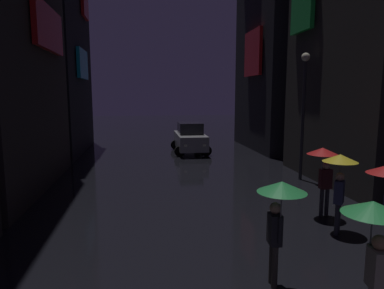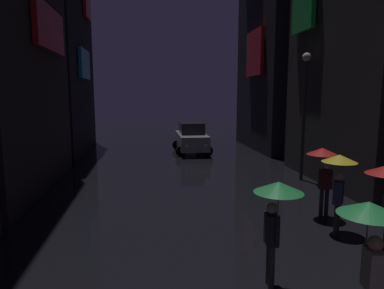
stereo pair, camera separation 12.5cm
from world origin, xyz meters
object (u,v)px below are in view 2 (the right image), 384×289
at_px(pedestrian_foreground_right_red, 323,163).
at_px(pedestrian_midstreet_left_yellow, 339,172).
at_px(streetlamp_right_far, 305,102).
at_px(pedestrian_midstreet_centre_green, 276,205).
at_px(pedestrian_near_crossing_green, 370,233).
at_px(car_distant, 192,138).

height_order(pedestrian_foreground_right_red, pedestrian_midstreet_left_yellow, same).
bearing_deg(streetlamp_right_far, pedestrian_midstreet_left_yellow, -106.59).
relative_size(pedestrian_foreground_right_red, pedestrian_midstreet_centre_green, 1.00).
xyz_separation_m(pedestrian_near_crossing_green, pedestrian_midstreet_centre_green, (-0.89, 1.41, 0.00)).
xyz_separation_m(pedestrian_near_crossing_green, pedestrian_midstreet_left_yellow, (1.76, 3.76, 0.00)).
distance_m(pedestrian_midstreet_left_yellow, streetlamp_right_far, 6.09).
bearing_deg(pedestrian_near_crossing_green, pedestrian_foreground_right_red, 68.32).
height_order(pedestrian_near_crossing_green, car_distant, pedestrian_near_crossing_green).
xyz_separation_m(pedestrian_foreground_right_red, car_distant, (-2.34, 11.99, -0.74)).
relative_size(pedestrian_near_crossing_green, car_distant, 0.51).
bearing_deg(pedestrian_midstreet_left_yellow, pedestrian_foreground_right_red, 79.95).
xyz_separation_m(pedestrian_midstreet_centre_green, streetlamp_right_far, (4.32, 7.96, 1.71)).
xyz_separation_m(pedestrian_foreground_right_red, pedestrian_midstreet_left_yellow, (-0.21, -1.20, 0.00)).
bearing_deg(pedestrian_midstreet_centre_green, pedestrian_foreground_right_red, 51.22).
relative_size(pedestrian_midstreet_left_yellow, car_distant, 0.51).
distance_m(pedestrian_near_crossing_green, streetlamp_right_far, 10.12).
height_order(pedestrian_midstreet_centre_green, pedestrian_midstreet_left_yellow, same).
distance_m(pedestrian_midstreet_centre_green, streetlamp_right_far, 9.21).
distance_m(pedestrian_near_crossing_green, car_distant, 16.97).
xyz_separation_m(pedestrian_foreground_right_red, streetlamp_right_far, (1.46, 4.40, 1.71)).
xyz_separation_m(pedestrian_midstreet_left_yellow, car_distant, (-2.12, 13.19, -0.74)).
xyz_separation_m(pedestrian_foreground_right_red, pedestrian_midstreet_centre_green, (-2.86, -3.56, 0.00)).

